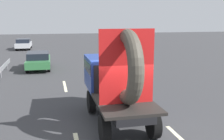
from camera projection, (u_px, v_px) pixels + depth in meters
ground_plane at (128, 129)px, 9.98m from camera, size 120.00×120.00×0.00m
flatbed_truck at (115, 77)px, 10.66m from camera, size 2.02×4.96×3.72m
distant_sedan at (38, 60)px, 21.31m from camera, size 1.81×4.22×1.38m
lane_dash_left_far at (65, 86)px, 16.16m from camera, size 0.16×2.66×0.01m
lane_dash_right_far at (123, 85)px, 16.36m from camera, size 0.16×2.46×0.01m
oncoming_car at (24, 44)px, 34.63m from camera, size 1.79×4.18×1.36m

